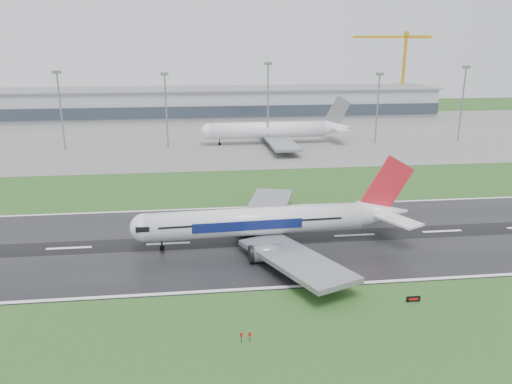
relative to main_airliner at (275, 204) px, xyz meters
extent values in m
plane|color=#244C1C|center=(-1.97, 2.47, -8.66)|extent=(520.00, 520.00, 0.00)
cube|color=black|center=(-1.97, 2.47, -8.61)|extent=(400.00, 45.00, 0.10)
cube|color=slate|center=(-1.97, 127.47, -8.62)|extent=(400.00, 130.00, 0.08)
cube|color=#9699A1|center=(-1.97, 187.47, -1.16)|extent=(240.00, 36.00, 15.00)
cylinder|color=gray|center=(-66.57, 102.47, 5.84)|extent=(0.64, 0.64, 29.01)
cylinder|color=gray|center=(-26.99, 102.47, 5.37)|extent=(0.64, 0.64, 28.05)
cylinder|color=gray|center=(13.06, 102.47, 7.20)|extent=(0.64, 0.64, 31.72)
cylinder|color=gray|center=(58.41, 102.47, 5.04)|extent=(0.64, 0.64, 27.40)
cylinder|color=gray|center=(94.91, 102.47, 6.30)|extent=(0.64, 0.64, 29.92)
camera|label=1|loc=(-15.09, -94.88, 31.58)|focal=34.88mm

